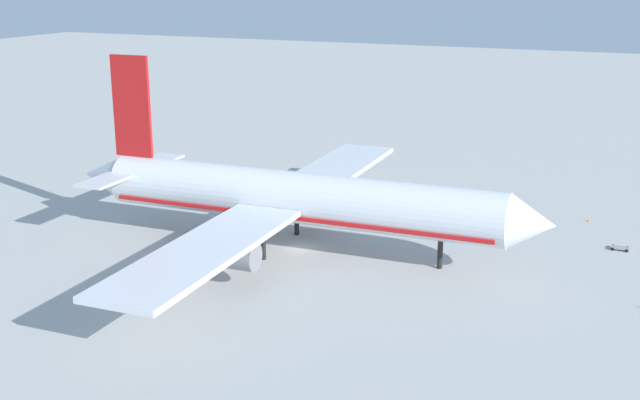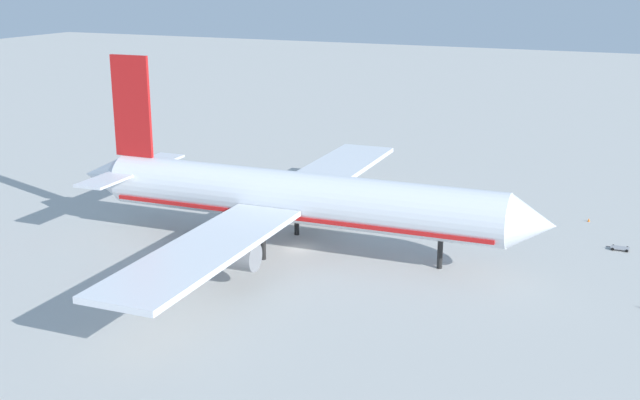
% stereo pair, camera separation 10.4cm
% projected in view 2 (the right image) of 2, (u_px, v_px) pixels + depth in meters
% --- Properties ---
extents(ground_plane, '(600.00, 600.00, 0.00)m').
position_uv_depth(ground_plane, '(299.00, 249.00, 108.45)').
color(ground_plane, '#B2B2AD').
extents(airliner, '(68.19, 75.28, 25.16)m').
position_uv_depth(airliner, '(291.00, 198.00, 106.88)').
color(airliner, silver).
rests_on(airliner, ground).
extents(baggage_cart_0, '(2.99, 1.54, 0.40)m').
position_uv_depth(baggage_cart_0, '(620.00, 248.00, 108.03)').
color(baggage_cart_0, gray).
rests_on(baggage_cart_0, ground).
extents(traffic_cone_1, '(0.36, 0.36, 0.55)m').
position_uv_depth(traffic_cone_1, '(589.00, 220.00, 120.18)').
color(traffic_cone_1, orange).
rests_on(traffic_cone_1, ground).
extents(traffic_cone_2, '(0.36, 0.36, 0.55)m').
position_uv_depth(traffic_cone_2, '(200.00, 169.00, 151.02)').
color(traffic_cone_2, orange).
rests_on(traffic_cone_2, ground).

